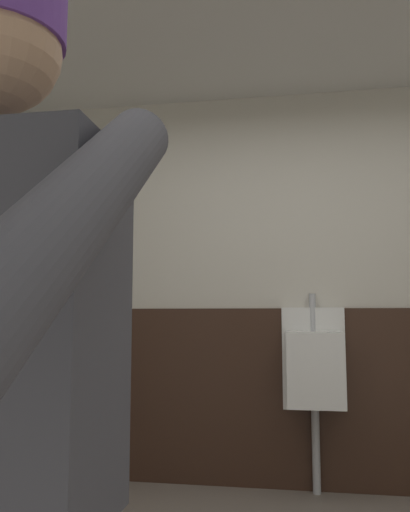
{
  "coord_description": "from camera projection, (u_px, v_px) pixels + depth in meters",
  "views": [
    {
      "loc": [
        -0.02,
        -1.7,
        1.09
      ],
      "look_at": [
        -0.25,
        -0.37,
        1.25
      ],
      "focal_mm": 36.44,
      "sensor_mm": 36.0,
      "label": 1
    }
  ],
  "objects": [
    {
      "name": "urinal_solo",
      "position": [
        315.0,
        368.0,
        3.22
      ],
      "size": [
        0.4,
        0.34,
        1.24
      ],
      "color": "white",
      "rests_on": "ground_plane"
    },
    {
      "name": "wall_back",
      "position": [
        295.0,
        284.0,
        3.51
      ],
      "size": [
        4.92,
        0.12,
        2.62
      ],
      "primitive_type": "cube",
      "color": "beige",
      "rests_on": "ground_plane"
    },
    {
      "name": "wainscot_band_back",
      "position": [
        298.0,
        397.0,
        3.35
      ],
      "size": [
        4.32,
        0.03,
        1.15
      ],
      "primitive_type": "cube",
      "color": "#382319",
      "rests_on": "ground_plane"
    }
  ]
}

